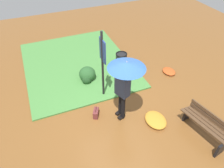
% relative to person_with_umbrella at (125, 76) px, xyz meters
% --- Properties ---
extents(ground_plane, '(18.00, 18.00, 0.00)m').
position_rel_person_with_umbrella_xyz_m(ground_plane, '(-0.06, -0.07, -1.55)').
color(ground_plane, brown).
extents(grass_verge, '(4.80, 4.00, 0.05)m').
position_rel_person_with_umbrella_xyz_m(grass_verge, '(-3.24, -0.52, -1.53)').
color(grass_verge, '#47843D').
rests_on(grass_verge, ground_plane).
extents(person_with_umbrella, '(0.96, 0.96, 2.04)m').
position_rel_person_with_umbrella_xyz_m(person_with_umbrella, '(0.00, 0.00, 0.00)').
color(person_with_umbrella, black).
rests_on(person_with_umbrella, ground_plane).
extents(info_sign_post, '(0.44, 0.07, 2.30)m').
position_rel_person_with_umbrella_xyz_m(info_sign_post, '(-1.14, -0.17, -0.11)').
color(info_sign_post, black).
rests_on(info_sign_post, ground_plane).
extents(handbag, '(0.33, 0.26, 0.37)m').
position_rel_person_with_umbrella_xyz_m(handbag, '(-0.35, -0.72, -1.42)').
color(handbag, brown).
rests_on(handbag, ground_plane).
extents(park_bench, '(1.41, 0.63, 0.75)m').
position_rel_person_with_umbrella_xyz_m(park_bench, '(1.41, 1.78, -1.15)').
color(park_bench, black).
rests_on(park_bench, ground_plane).
extents(trash_bin, '(0.42, 0.42, 0.83)m').
position_rel_person_with_umbrella_xyz_m(trash_bin, '(-2.07, 0.87, -1.13)').
color(trash_bin, black).
rests_on(trash_bin, ground_plane).
extents(shrub_cluster, '(0.64, 0.58, 0.52)m').
position_rel_person_with_umbrella_xyz_m(shrub_cluster, '(-2.08, -0.45, -1.31)').
color(shrub_cluster, '#285628').
rests_on(shrub_cluster, ground_plane).
extents(leaf_pile_near_person, '(0.55, 0.44, 0.12)m').
position_rel_person_with_umbrella_xyz_m(leaf_pile_near_person, '(-1.36, 2.55, -1.49)').
color(leaf_pile_near_person, '#B74C1E').
rests_on(leaf_pile_near_person, ground_plane).
extents(leaf_pile_far_path, '(0.73, 0.58, 0.16)m').
position_rel_person_with_umbrella_xyz_m(leaf_pile_far_path, '(0.52, 0.81, -1.47)').
color(leaf_pile_far_path, '#C68428').
rests_on(leaf_pile_far_path, ground_plane).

